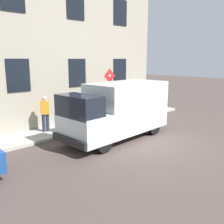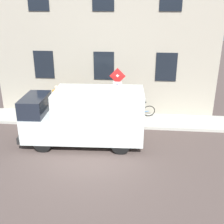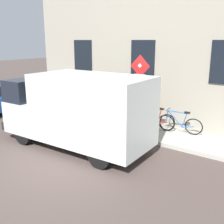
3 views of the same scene
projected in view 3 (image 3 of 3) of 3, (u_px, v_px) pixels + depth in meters
name	position (u px, v px, depth m)	size (l,w,h in m)	color
ground_plane	(59.00, 162.00, 8.15)	(80.00, 80.00, 0.00)	#4A3D39
sidewalk_slab	(129.00, 128.00, 11.18)	(1.88, 14.05, 0.14)	#A8A79C
building_facade	(148.00, 19.00, 11.07)	(0.75, 12.05, 8.78)	#9C9584
sign_post_stacked	(140.00, 88.00, 9.63)	(0.15, 0.56, 2.81)	#474C47
delivery_van	(77.00, 109.00, 9.02)	(2.23, 5.41, 2.50)	silver
bicycle_blue	(179.00, 124.00, 10.23)	(0.49, 1.72, 0.89)	black
bicycle_red	(155.00, 119.00, 10.82)	(0.46, 1.71, 0.89)	black
bicycle_purple	(133.00, 115.00, 11.40)	(0.46, 1.71, 0.89)	black
pedestrian	(86.00, 96.00, 12.48)	(0.40, 0.47, 1.72)	#262B47
litter_bin	(108.00, 116.00, 10.97)	(0.44, 0.44, 0.90)	#2D5133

